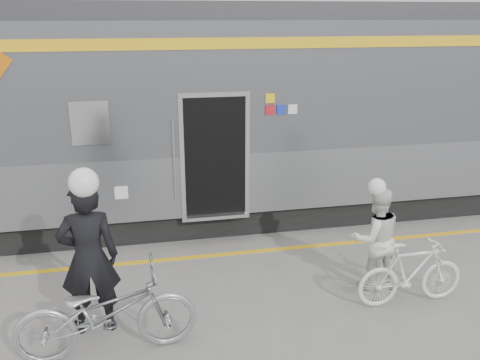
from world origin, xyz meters
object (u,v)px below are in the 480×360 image
object	(u,v)px
woman	(375,238)
bicycle_right	(411,273)
bicycle_left	(107,312)
man	(89,258)

from	to	relation	value
woman	bicycle_right	xyz separation A→B (m)	(0.30, -0.55, -0.31)
bicycle_left	bicycle_right	size ratio (longest dim) A/B	1.35
man	woman	size ratio (longest dim) A/B	1.30
bicycle_left	bicycle_right	distance (m)	4.11
man	woman	bearing A→B (deg)	-179.16
man	bicycle_left	size ratio (longest dim) A/B	0.95
bicycle_left	woman	bearing A→B (deg)	-80.83
man	bicycle_left	world-z (taller)	man
man	bicycle_left	distance (m)	0.74
bicycle_left	woman	xyz separation A→B (m)	(3.80, 0.83, 0.22)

